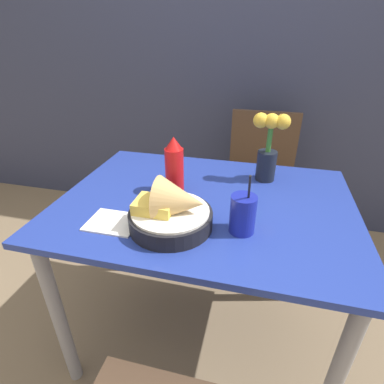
% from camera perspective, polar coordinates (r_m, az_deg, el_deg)
% --- Properties ---
extents(ground_plane, '(12.00, 12.00, 0.00)m').
position_cam_1_polar(ground_plane, '(1.63, 1.93, -24.92)').
color(ground_plane, '#7A664C').
extents(wall_window, '(7.00, 0.06, 2.60)m').
position_cam_1_polar(wall_window, '(2.10, 10.07, 28.00)').
color(wall_window, '#2D334C').
rests_on(wall_window, ground_plane).
extents(dining_table, '(1.08, 0.79, 0.75)m').
position_cam_1_polar(dining_table, '(1.18, 2.43, -6.14)').
color(dining_table, '#233893').
rests_on(dining_table, ground_plane).
extents(chair_far_window, '(0.40, 0.40, 0.89)m').
position_cam_1_polar(chair_far_window, '(1.89, 12.80, 3.48)').
color(chair_far_window, '#473323').
rests_on(chair_far_window, ground_plane).
extents(food_basket, '(0.27, 0.27, 0.17)m').
position_cam_1_polar(food_basket, '(0.94, -3.56, -3.62)').
color(food_basket, black).
rests_on(food_basket, dining_table).
extents(ketchup_bottle, '(0.07, 0.07, 0.22)m').
position_cam_1_polar(ketchup_bottle, '(1.14, -3.39, 5.00)').
color(ketchup_bottle, red).
rests_on(ketchup_bottle, dining_table).
extents(drink_cup, '(0.08, 0.08, 0.21)m').
position_cam_1_polar(drink_cup, '(0.94, 9.63, -4.40)').
color(drink_cup, '#192399').
rests_on(drink_cup, dining_table).
extents(flower_vase, '(0.14, 0.08, 0.28)m').
position_cam_1_polar(flower_vase, '(1.25, 14.37, 8.41)').
color(flower_vase, black).
rests_on(flower_vase, dining_table).
extents(napkin, '(0.17, 0.13, 0.01)m').
position_cam_1_polar(napkin, '(1.02, -14.78, -5.58)').
color(napkin, white).
rests_on(napkin, dining_table).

